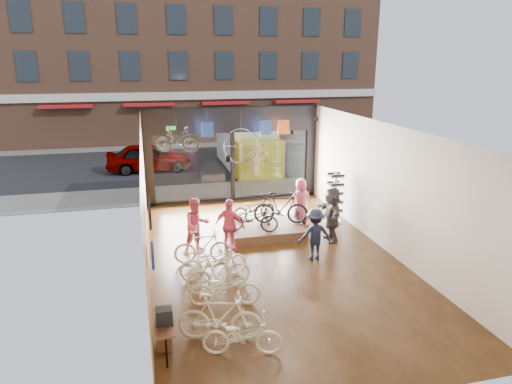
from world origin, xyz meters
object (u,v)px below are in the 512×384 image
object	(u,v)px
floor_bike_2	(224,288)
hung_bike	(177,139)
floor_bike_3	(219,272)
customer_5	(332,214)
display_bike_left	(252,218)
customer_4	(301,201)
floor_bike_0	(242,336)
floor_bike_1	(220,317)
box_truck	(249,144)
floor_bike_5	(203,247)
customer_1	(197,225)
display_bike_mid	(281,208)
display_bike_right	(254,208)
penny_farthing	(248,147)
customer_2	(230,226)
display_platform	(265,230)
customer_3	(315,235)
sunglasses_rack	(335,198)
street_car	(149,157)
floor_bike_4	(213,261)

from	to	relation	value
floor_bike_2	hung_bike	size ratio (longest dim) A/B	1.07
floor_bike_3	customer_5	world-z (taller)	customer_5
display_bike_left	customer_4	bearing A→B (deg)	-38.46
floor_bike_0	customer_5	world-z (taller)	customer_5
floor_bike_1	display_bike_left	world-z (taller)	display_bike_left
box_truck	floor_bike_5	size ratio (longest dim) A/B	4.30
customer_1	customer_5	size ratio (longest dim) A/B	0.95
display_bike_mid	customer_1	xyz separation A→B (m)	(-2.90, -0.94, -0.01)
customer_1	customer_4	bearing A→B (deg)	8.08
display_bike_right	customer_4	size ratio (longest dim) A/B	0.98
customer_5	penny_farthing	bearing A→B (deg)	-146.91
customer_2	customer_4	xyz separation A→B (m)	(2.89, 1.92, -0.03)
hung_bike	display_platform	bearing A→B (deg)	-111.53
floor_bike_1	customer_3	size ratio (longest dim) A/B	1.14
display_bike_left	customer_2	world-z (taller)	customer_2
floor_bike_5	hung_bike	bearing A→B (deg)	10.49
sunglasses_rack	customer_5	bearing A→B (deg)	-102.62
street_car	customer_4	xyz separation A→B (m)	(5.07, -9.28, 0.07)
customer_3	penny_farthing	xyz separation A→B (m)	(-0.87, 4.70, 1.74)
floor_bike_3	display_platform	distance (m)	4.09
customer_1	customer_3	xyz separation A→B (m)	(3.22, -1.38, -0.07)
floor_bike_3	floor_bike_4	xyz separation A→B (m)	(-0.03, 0.73, -0.04)
floor_bike_1	floor_bike_2	size ratio (longest dim) A/B	1.04
box_truck	sunglasses_rack	world-z (taller)	box_truck
display_bike_right	hung_bike	world-z (taller)	hung_bike
floor_bike_5	customer_4	size ratio (longest dim) A/B	1.03
floor_bike_0	display_platform	world-z (taller)	floor_bike_0
floor_bike_4	customer_5	size ratio (longest dim) A/B	1.03
floor_bike_5	customer_4	xyz separation A→B (m)	(3.80, 2.56, 0.30)
floor_bike_0	display_bike_mid	world-z (taller)	display_bike_mid
floor_bike_4	customer_2	distance (m)	1.81
floor_bike_3	customer_3	size ratio (longest dim) A/B	1.12
box_truck	floor_bike_5	world-z (taller)	box_truck
display_platform	display_bike_left	distance (m)	0.92
floor_bike_4	floor_bike_3	bearing A→B (deg)	177.10
floor_bike_3	customer_5	bearing A→B (deg)	-69.95
floor_bike_3	display_bike_left	size ratio (longest dim) A/B	1.02
floor_bike_5	penny_farthing	size ratio (longest dim) A/B	1.00
floor_bike_3	display_bike_left	xyz separation A→B (m)	(1.56, 3.05, 0.23)
display_platform	floor_bike_2	bearing A→B (deg)	-116.53
floor_bike_4	customer_4	xyz separation A→B (m)	(3.65, 3.54, 0.32)
display_platform	customer_4	size ratio (longest dim) A/B	1.51
customer_5	sunglasses_rack	xyz separation A→B (m)	(0.76, 1.54, 0.03)
street_car	floor_bike_1	size ratio (longest dim) A/B	2.42
floor_bike_2	display_bike_left	xyz separation A→B (m)	(1.55, 3.78, 0.30)
floor_bike_2	customer_3	size ratio (longest dim) A/B	1.10
customer_1	hung_bike	xyz separation A→B (m)	(-0.25, 3.16, 2.09)
floor_bike_0	display_bike_right	distance (m)	7.01
box_truck	penny_farthing	distance (m)	6.92
floor_bike_5	sunglasses_rack	xyz separation A→B (m)	(4.95, 2.28, 0.41)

